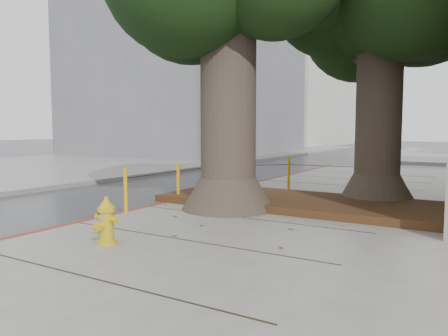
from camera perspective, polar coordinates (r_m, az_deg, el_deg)
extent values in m
plane|color=#28282B|center=(7.33, -8.39, -9.90)|extent=(140.00, 140.00, 0.00)
cube|color=slate|center=(24.19, -18.87, 0.49)|extent=(14.00, 60.00, 0.15)
cube|color=maroon|center=(10.44, -8.09, -4.98)|extent=(0.14, 26.00, 0.16)
cube|color=black|center=(10.16, 9.90, -4.40)|extent=(6.40, 2.60, 0.16)
cube|color=slate|center=(33.93, -4.23, 12.00)|extent=(12.00, 16.00, 12.00)
cube|color=silver|center=(55.13, 8.27, 10.84)|extent=(12.00, 18.00, 15.00)
cone|color=#4C3F33|center=(9.57, 0.56, -3.26)|extent=(2.04, 2.04, 0.70)
cylinder|color=#4C3F33|center=(9.49, 0.57, 8.96)|extent=(1.20, 1.20, 4.22)
cone|color=#4C3F33|center=(10.96, 19.27, -2.49)|extent=(1.77, 1.77, 0.70)
cylinder|color=#4C3F33|center=(10.88, 19.55, 7.06)|extent=(1.04, 1.04, 3.84)
cylinder|color=#D99E0C|center=(9.34, -12.72, -2.98)|extent=(0.08, 0.08, 0.90)
sphere|color=#D99E0C|center=(9.28, -12.78, -0.23)|extent=(0.09, 0.09, 0.09)
cylinder|color=#D99E0C|center=(10.69, -6.01, -1.87)|extent=(0.08, 0.08, 0.90)
sphere|color=#D99E0C|center=(10.65, -6.03, 0.53)|extent=(0.09, 0.09, 0.09)
cylinder|color=#D99E0C|center=(12.16, -0.87, -1.01)|extent=(0.08, 0.08, 0.90)
sphere|color=#D99E0C|center=(12.12, -0.87, 1.11)|extent=(0.09, 0.09, 0.09)
cylinder|color=#D99E0C|center=(12.80, 8.43, -0.76)|extent=(0.08, 0.08, 0.90)
sphere|color=#D99E0C|center=(12.76, 8.46, 1.25)|extent=(0.09, 0.09, 0.09)
cylinder|color=#D99E0C|center=(12.32, 18.27, -1.19)|extent=(0.08, 0.08, 0.90)
sphere|color=#D99E0C|center=(12.28, 18.33, 0.90)|extent=(0.09, 0.09, 0.09)
cylinder|color=black|center=(9.96, -9.16, -0.85)|extent=(0.02, 1.80, 0.02)
cylinder|color=black|center=(11.39, -3.28, -0.07)|extent=(0.02, 1.80, 0.02)
cylinder|color=black|center=(12.41, 3.91, 0.35)|extent=(1.51, 1.51, 0.02)
cylinder|color=black|center=(12.49, 13.28, 0.26)|extent=(2.20, 0.22, 0.02)
cylinder|color=gold|center=(6.96, -15.02, -9.31)|extent=(0.32, 0.32, 0.06)
cylinder|color=gold|center=(6.90, -15.07, -7.26)|extent=(0.22, 0.22, 0.47)
cylinder|color=gold|center=(6.85, -15.12, -5.25)|extent=(0.29, 0.29, 0.07)
cone|color=gold|center=(6.84, -15.13, -4.51)|extent=(0.27, 0.27, 0.13)
cylinder|color=gold|center=(6.82, -15.15, -3.81)|extent=(0.06, 0.06, 0.05)
cylinder|color=gold|center=(6.97, -15.75, -6.20)|extent=(0.14, 0.09, 0.08)
cylinder|color=gold|center=(6.79, -14.41, -6.47)|extent=(0.14, 0.09, 0.08)
cylinder|color=gold|center=(6.83, -15.79, -7.41)|extent=(0.13, 0.14, 0.12)
cube|color=#5999D8|center=(6.81, -15.77, -6.31)|extent=(0.07, 0.01, 0.07)
imported|color=black|center=(28.73, -5.14, 2.64)|extent=(2.22, 4.84, 1.37)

